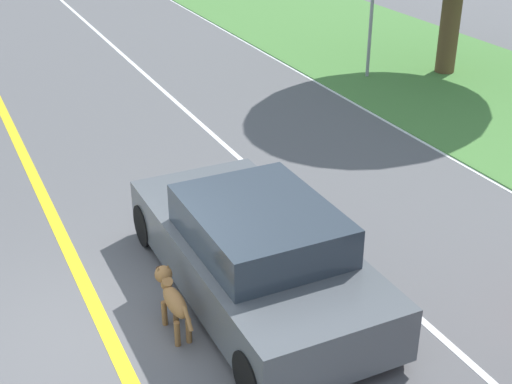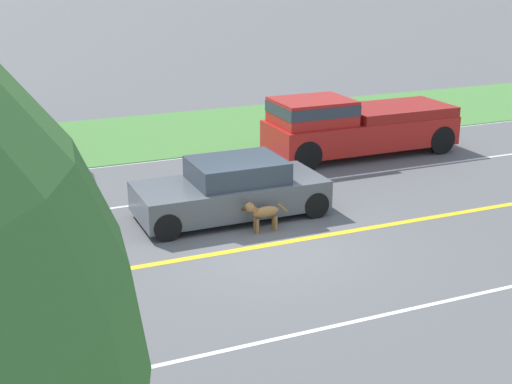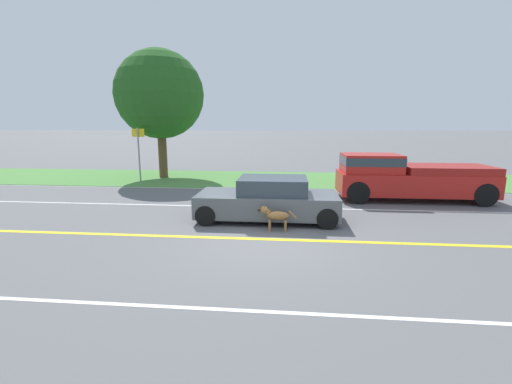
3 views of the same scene
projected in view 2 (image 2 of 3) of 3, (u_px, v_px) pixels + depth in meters
name	position (u px, v px, depth m)	size (l,w,h in m)	color
ground_plane	(268.00, 245.00, 14.76)	(400.00, 400.00, 0.00)	#5B5B5E
centre_divider_line	(268.00, 245.00, 14.76)	(0.18, 160.00, 0.01)	yellow
lane_edge_line_right	(170.00, 159.00, 20.85)	(0.14, 160.00, 0.01)	white
lane_dash_same_dir	(211.00, 195.00, 17.81)	(0.10, 160.00, 0.01)	white
lane_dash_oncoming	(354.00, 322.00, 11.71)	(0.10, 160.00, 0.01)	white
grass_verge_right	(144.00, 136.00, 23.46)	(6.00, 160.00, 0.03)	#4C843D
ego_car	(232.00, 190.00, 16.22)	(1.90, 4.29, 1.33)	#51565B
dog	(262.00, 212.00, 15.33)	(0.21, 1.10, 0.73)	olive
pickup_truck	(353.00, 125.00, 21.01)	(2.03, 5.69, 1.79)	red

